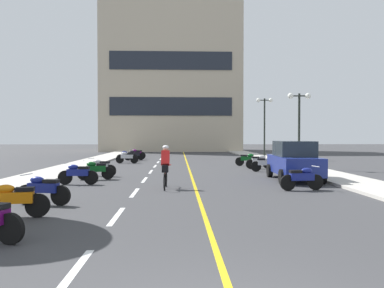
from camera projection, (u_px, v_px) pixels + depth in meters
ground_plane at (185, 167)px, 24.71m from camera, size 140.00×140.00×0.00m
curb_left at (85, 163)px, 27.44m from camera, size 2.40×72.00×0.12m
curb_right at (281, 163)px, 27.97m from camera, size 2.40×72.00×0.12m
lane_dash_0 at (73, 272)px, 5.65m from camera, size 0.14×2.20×0.01m
lane_dash_1 at (117, 216)px, 9.65m from camera, size 0.14×2.20×0.01m
lane_dash_2 at (135, 193)px, 13.64m from camera, size 0.14×2.20×0.01m
lane_dash_3 at (145, 180)px, 17.64m from camera, size 0.14×2.20×0.01m
lane_dash_4 at (151, 172)px, 21.64m from camera, size 0.14×2.20×0.01m
lane_dash_5 at (155, 166)px, 25.63m from camera, size 0.14×2.20×0.01m
lane_dash_6 at (158, 162)px, 29.63m from camera, size 0.14×2.20×0.01m
lane_dash_7 at (161, 159)px, 33.63m from camera, size 0.14×2.20×0.01m
lane_dash_8 at (162, 157)px, 37.62m from camera, size 0.14×2.20×0.01m
lane_dash_9 at (164, 155)px, 41.62m from camera, size 0.14×2.20×0.01m
lane_dash_10 at (165, 153)px, 45.62m from camera, size 0.14×2.20×0.01m
lane_dash_11 at (166, 152)px, 49.61m from camera, size 0.14×2.20×0.01m
centre_line_yellow at (187, 164)px, 27.71m from camera, size 0.12×66.00×0.01m
office_building at (172, 81)px, 53.10m from camera, size 18.73×9.47×19.59m
street_lamp_mid at (299, 112)px, 23.51m from camera, size 1.46×0.36×4.62m
street_lamp_far at (265, 114)px, 33.18m from camera, size 1.46×0.36×5.27m
parked_car_near at (294, 161)px, 17.46m from camera, size 2.09×4.28×1.82m
motorcycle_1 at (14, 199)px, 9.38m from camera, size 1.69×0.60×0.92m
motorcycle_2 at (43, 189)px, 11.18m from camera, size 1.69×0.64×0.92m
motorcycle_3 at (302, 178)px, 14.22m from camera, size 1.70×0.60×0.92m
motorcycle_4 at (78, 173)px, 15.90m from camera, size 1.70×0.60×0.92m
motorcycle_5 at (96, 170)px, 17.68m from camera, size 1.69×0.63×0.92m
motorcycle_6 at (100, 167)px, 19.24m from camera, size 1.65×0.76×0.92m
motorcycle_7 at (266, 164)px, 21.67m from camera, size 1.70×0.60×0.92m
motorcycle_8 at (259, 161)px, 23.62m from camera, size 1.70×0.60×0.92m
motorcycle_9 at (248, 159)px, 25.74m from camera, size 1.63×0.81×0.92m
motorcycle_10 at (127, 157)px, 28.33m from camera, size 1.70×0.60×0.92m
motorcycle_11 at (127, 156)px, 30.06m from camera, size 1.70×0.60×0.92m
motorcycle_12 at (134, 155)px, 31.93m from camera, size 1.70×0.60×0.92m
motorcycle_13 at (137, 154)px, 34.01m from camera, size 1.66×0.73×0.92m
cyclist_rider at (165, 166)px, 14.73m from camera, size 0.42×1.77×1.71m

